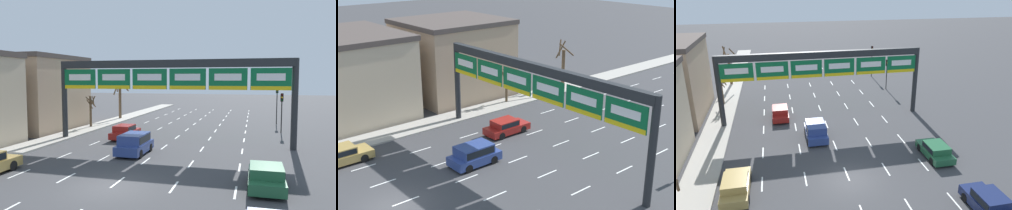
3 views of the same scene
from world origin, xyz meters
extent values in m
plane|color=#3D3D3F|center=(0.00, 0.00, 0.00)|extent=(220.00, 220.00, 0.00)
cube|color=white|center=(-6.60, 1.00, 0.01)|extent=(0.12, 2.00, 0.01)
cube|color=white|center=(-6.60, 6.00, 0.01)|extent=(0.12, 2.00, 0.01)
cube|color=white|center=(-6.60, 11.00, 0.01)|extent=(0.12, 2.00, 0.01)
cube|color=white|center=(-6.60, 16.00, 0.01)|extent=(0.12, 2.00, 0.01)
cube|color=white|center=(-6.60, 21.00, 0.01)|extent=(0.12, 2.00, 0.01)
cube|color=white|center=(-6.60, 26.00, 0.01)|extent=(0.12, 2.00, 0.01)
cube|color=white|center=(-6.60, 31.00, 0.01)|extent=(0.12, 2.00, 0.01)
cube|color=white|center=(-6.60, 36.00, 0.01)|extent=(0.12, 2.00, 0.01)
cube|color=white|center=(-6.60, 41.00, 0.01)|extent=(0.12, 2.00, 0.01)
cube|color=white|center=(-6.60, 46.00, 0.01)|extent=(0.12, 2.00, 0.01)
cube|color=white|center=(-3.30, -4.00, 0.01)|extent=(0.12, 2.00, 0.01)
cube|color=white|center=(-3.30, 1.00, 0.01)|extent=(0.12, 2.00, 0.01)
cube|color=white|center=(-3.30, 6.00, 0.01)|extent=(0.12, 2.00, 0.01)
cube|color=white|center=(-3.30, 11.00, 0.01)|extent=(0.12, 2.00, 0.01)
cube|color=white|center=(-3.30, 16.00, 0.01)|extent=(0.12, 2.00, 0.01)
cube|color=white|center=(-3.30, 21.00, 0.01)|extent=(0.12, 2.00, 0.01)
cube|color=white|center=(-3.30, 26.00, 0.01)|extent=(0.12, 2.00, 0.01)
cube|color=white|center=(-3.30, 31.00, 0.01)|extent=(0.12, 2.00, 0.01)
cube|color=white|center=(-3.30, 36.00, 0.01)|extent=(0.12, 2.00, 0.01)
cube|color=white|center=(-3.30, 41.00, 0.01)|extent=(0.12, 2.00, 0.01)
cube|color=white|center=(-3.30, 46.00, 0.01)|extent=(0.12, 2.00, 0.01)
cube|color=white|center=(0.00, 1.00, 0.01)|extent=(0.12, 2.00, 0.01)
cube|color=white|center=(0.00, 6.00, 0.01)|extent=(0.12, 2.00, 0.01)
cube|color=white|center=(0.00, 11.00, 0.01)|extent=(0.12, 2.00, 0.01)
cube|color=white|center=(0.00, 16.00, 0.01)|extent=(0.12, 2.00, 0.01)
cube|color=white|center=(0.00, 21.00, 0.01)|extent=(0.12, 2.00, 0.01)
cube|color=white|center=(0.00, 26.00, 0.01)|extent=(0.12, 2.00, 0.01)
cube|color=white|center=(0.00, 31.00, 0.01)|extent=(0.12, 2.00, 0.01)
cube|color=white|center=(0.00, 36.00, 0.01)|extent=(0.12, 2.00, 0.01)
cube|color=white|center=(0.00, 41.00, 0.01)|extent=(0.12, 2.00, 0.01)
cube|color=white|center=(0.00, 46.00, 0.01)|extent=(0.12, 2.00, 0.01)
cube|color=white|center=(3.30, 1.00, 0.01)|extent=(0.12, 2.00, 0.01)
cube|color=white|center=(3.30, 6.00, 0.01)|extent=(0.12, 2.00, 0.01)
cube|color=white|center=(3.30, 11.00, 0.01)|extent=(0.12, 2.00, 0.01)
cube|color=white|center=(3.30, 16.00, 0.01)|extent=(0.12, 2.00, 0.01)
cube|color=white|center=(3.30, 21.00, 0.01)|extent=(0.12, 2.00, 0.01)
cube|color=white|center=(3.30, 26.00, 0.01)|extent=(0.12, 2.00, 0.01)
cube|color=white|center=(3.30, 31.00, 0.01)|extent=(0.12, 2.00, 0.01)
cube|color=white|center=(3.30, 36.00, 0.01)|extent=(0.12, 2.00, 0.01)
cube|color=white|center=(3.30, 41.00, 0.01)|extent=(0.12, 2.00, 0.01)
cube|color=white|center=(3.30, 46.00, 0.01)|extent=(0.12, 2.00, 0.01)
cube|color=white|center=(6.60, 1.00, 0.01)|extent=(0.12, 2.00, 0.01)
cube|color=white|center=(6.60, 6.00, 0.01)|extent=(0.12, 2.00, 0.01)
cube|color=white|center=(6.60, 11.00, 0.01)|extent=(0.12, 2.00, 0.01)
cube|color=white|center=(6.60, 16.00, 0.01)|extent=(0.12, 2.00, 0.01)
cube|color=white|center=(6.60, 21.00, 0.01)|extent=(0.12, 2.00, 0.01)
cube|color=white|center=(6.60, 26.00, 0.01)|extent=(0.12, 2.00, 0.01)
cube|color=white|center=(6.60, 31.00, 0.01)|extent=(0.12, 2.00, 0.01)
cube|color=white|center=(6.60, 36.00, 0.01)|extent=(0.12, 2.00, 0.01)
cube|color=white|center=(6.60, 41.00, 0.01)|extent=(0.12, 2.00, 0.01)
cube|color=white|center=(6.60, 46.00, 0.01)|extent=(0.12, 2.00, 0.01)
cylinder|color=#232628|center=(-10.70, 12.73, 3.80)|extent=(0.53, 0.53, 7.60)
cylinder|color=#232628|center=(10.70, 12.73, 3.80)|extent=(0.53, 0.53, 7.60)
cube|color=#232628|center=(0.00, 12.73, 7.25)|extent=(21.40, 0.60, 0.70)
cube|color=#0C6033|center=(-8.76, 12.39, 5.88)|extent=(3.25, 0.08, 1.85)
cube|color=white|center=(-8.76, 12.34, 6.04)|extent=(2.28, 0.02, 0.59)
cube|color=yellow|center=(-8.76, 12.34, 5.12)|extent=(3.19, 0.02, 0.33)
cube|color=#0C6033|center=(-5.26, 12.39, 5.88)|extent=(3.25, 0.08, 1.85)
cube|color=white|center=(-5.26, 12.34, 6.04)|extent=(2.28, 0.02, 0.59)
cube|color=yellow|center=(-5.26, 12.34, 5.12)|extent=(3.19, 0.02, 0.33)
cube|color=#0C6033|center=(-1.75, 12.39, 5.88)|extent=(3.25, 0.08, 1.85)
cube|color=white|center=(-1.75, 12.34, 6.04)|extent=(2.28, 0.02, 0.59)
cube|color=yellow|center=(-1.75, 12.34, 5.12)|extent=(3.19, 0.02, 0.33)
cube|color=#0C6033|center=(1.75, 12.39, 5.88)|extent=(3.25, 0.08, 1.85)
cube|color=white|center=(1.75, 12.34, 6.04)|extent=(2.28, 0.02, 0.59)
cube|color=yellow|center=(1.75, 12.34, 5.12)|extent=(3.19, 0.02, 0.33)
cube|color=#0C6033|center=(5.26, 12.39, 5.88)|extent=(3.25, 0.08, 1.85)
cube|color=white|center=(5.26, 12.34, 6.04)|extent=(2.28, 0.02, 0.59)
cube|color=yellow|center=(5.26, 12.34, 5.12)|extent=(3.19, 0.02, 0.33)
cube|color=#0C6033|center=(8.76, 12.39, 5.88)|extent=(3.25, 0.08, 1.85)
cube|color=white|center=(8.76, 12.34, 6.04)|extent=(2.28, 0.02, 0.59)
cube|color=yellow|center=(8.76, 12.34, 5.12)|extent=(3.19, 0.02, 0.33)
cube|color=tan|center=(-18.09, 17.26, 4.03)|extent=(9.99, 10.79, 8.07)
cube|color=#4C423D|center=(-18.09, 17.26, 8.32)|extent=(10.19, 11.01, 0.50)
cube|color=#235B38|center=(8.15, 2.10, 0.48)|extent=(1.86, 4.09, 0.57)
cube|color=#235B38|center=(8.15, 1.85, 1.04)|extent=(1.71, 2.13, 0.54)
cube|color=black|center=(8.15, 1.85, 1.04)|extent=(1.74, 1.96, 0.39)
cylinder|color=black|center=(7.31, 3.33, 0.33)|extent=(0.22, 0.66, 0.66)
cylinder|color=black|center=(8.99, 3.33, 0.33)|extent=(0.22, 0.66, 0.66)
cylinder|color=black|center=(7.31, 0.87, 0.33)|extent=(0.22, 0.66, 0.66)
cylinder|color=black|center=(8.99, 0.87, 0.33)|extent=(0.22, 0.66, 0.66)
cube|color=maroon|center=(-4.76, 13.91, 0.51)|extent=(1.76, 4.24, 0.61)
cube|color=maroon|center=(-4.76, 13.65, 1.10)|extent=(1.62, 2.21, 0.57)
cube|color=black|center=(-4.76, 13.65, 1.10)|extent=(1.65, 2.03, 0.41)
cylinder|color=black|center=(-5.55, 15.18, 0.33)|extent=(0.22, 0.66, 0.66)
cylinder|color=black|center=(-3.97, 15.18, 0.33)|extent=(0.22, 0.66, 0.66)
cylinder|color=black|center=(-5.55, 12.63, 0.33)|extent=(0.22, 0.66, 0.66)
cylinder|color=black|center=(-3.97, 12.63, 0.33)|extent=(0.22, 0.66, 0.66)
cylinder|color=black|center=(-7.51, 1.50, 0.33)|extent=(0.22, 0.66, 0.66)
cube|color=navy|center=(-1.54, 7.86, 0.55)|extent=(1.92, 4.03, 0.69)
cube|color=navy|center=(-1.54, 7.82, 1.26)|extent=(1.77, 2.82, 0.74)
cube|color=black|center=(-1.54, 7.82, 1.26)|extent=(1.81, 2.59, 0.53)
cylinder|color=black|center=(-2.41, 9.07, 0.33)|extent=(0.22, 0.66, 0.66)
cylinder|color=black|center=(-0.66, 9.07, 0.33)|extent=(0.22, 0.66, 0.66)
cylinder|color=black|center=(-2.41, 6.66, 0.33)|extent=(0.22, 0.66, 0.66)
cylinder|color=black|center=(-0.66, 6.66, 0.33)|extent=(0.22, 0.66, 0.66)
cylinder|color=black|center=(10.34, 28.54, 2.02)|extent=(0.12, 0.12, 4.05)
cube|color=black|center=(10.34, 28.54, 4.50)|extent=(0.30, 0.24, 0.90)
sphere|color=#3D0E0C|center=(10.34, 28.41, 4.80)|extent=(0.20, 0.20, 0.20)
sphere|color=gold|center=(10.34, 28.41, 4.50)|extent=(0.20, 0.20, 0.20)
sphere|color=#0E3515|center=(10.34, 28.41, 4.20)|extent=(0.20, 0.20, 0.20)
cylinder|color=black|center=(10.39, 21.45, 1.72)|extent=(0.12, 0.12, 3.44)
cube|color=black|center=(10.39, 21.45, 3.89)|extent=(0.30, 0.24, 0.90)
sphere|color=#3D0E0C|center=(10.39, 21.32, 4.19)|extent=(0.20, 0.20, 0.20)
sphere|color=gold|center=(10.39, 21.32, 3.89)|extent=(0.20, 0.20, 0.20)
sphere|color=#0E3515|center=(10.39, 21.32, 3.59)|extent=(0.20, 0.20, 0.20)
cylinder|color=brown|center=(-11.47, 28.39, 2.41)|extent=(0.40, 0.40, 4.51)
cylinder|color=brown|center=(-10.69, 28.01, 4.88)|extent=(0.98, 1.74, 1.60)
cylinder|color=brown|center=(-12.08, 28.51, 4.59)|extent=(0.44, 1.41, 2.03)
cylinder|color=brown|center=(-11.85, 28.13, 4.91)|extent=(0.76, 0.99, 1.81)
cylinder|color=brown|center=(-11.57, 19.65, 1.98)|extent=(0.28, 0.28, 3.67)
cylinder|color=brown|center=(-11.49, 19.30, 2.90)|extent=(0.82, 0.30, 1.14)
cylinder|color=brown|center=(-11.22, 19.43, 3.20)|extent=(0.60, 0.86, 1.42)
cylinder|color=brown|center=(-11.41, 19.20, 3.27)|extent=(1.02, 0.48, 1.08)
cylinder|color=brown|center=(-11.53, 20.04, 3.07)|extent=(0.91, 0.22, 1.57)
cylinder|color=brown|center=(-11.24, 19.74, 3.24)|extent=(0.35, 0.79, 1.22)
camera|label=1|loc=(7.42, -15.92, 5.90)|focal=35.00mm
camera|label=2|loc=(25.24, -11.66, 16.04)|focal=50.00mm
camera|label=3|loc=(-5.01, -21.00, 14.37)|focal=35.00mm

